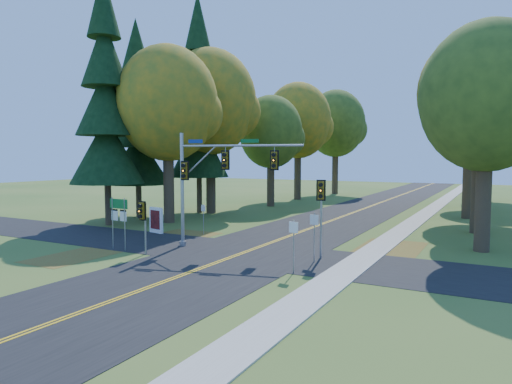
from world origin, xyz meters
The scene contains 30 objects.
ground centered at (0.00, 0.00, 0.00)m, with size 160.00×160.00×0.00m, color #32571E.
road_main centered at (0.00, 0.00, 0.01)m, with size 8.00×160.00×0.02m, color black.
road_cross centered at (0.00, 2.00, 0.01)m, with size 60.00×6.00×0.02m, color black.
centerline_left centered at (-0.10, 0.00, 0.03)m, with size 0.10×160.00×0.01m, color gold.
centerline_right centered at (0.10, 0.00, 0.03)m, with size 0.10×160.00×0.01m, color gold.
sidewalk_east centered at (6.20, 0.00, 0.03)m, with size 1.60×160.00×0.06m, color #9E998E.
leaf_patch_w_near centered at (-6.50, 4.00, 0.01)m, with size 4.00×6.00×0.00m, color brown.
leaf_patch_e centered at (6.80, 6.00, 0.01)m, with size 3.50×8.00×0.00m, color brown.
leaf_patch_w_far centered at (-7.50, -3.00, 0.01)m, with size 3.00×5.00×0.00m, color brown.
tree_w_a centered at (-11.13, 9.38, 9.49)m, with size 8.00×8.00×14.15m.
tree_e_a centered at (11.57, 8.77, 8.53)m, with size 7.20×7.20×12.73m.
tree_w_b centered at (-11.72, 16.29, 10.37)m, with size 8.60×8.60×15.38m.
tree_e_b centered at (10.97, 15.58, 8.90)m, with size 7.60×7.60×13.33m.
tree_w_c centered at (-9.54, 24.47, 7.94)m, with size 6.80×6.80×11.91m.
tree_e_c centered at (9.88, 23.69, 10.66)m, with size 8.80×8.80×15.79m.
tree_w_d centered at (-10.13, 33.18, 9.78)m, with size 8.20×8.20×14.56m.
tree_e_d centered at (9.26, 32.87, 8.24)m, with size 7.00×7.00×12.32m.
tree_w_e centered at (-8.92, 44.09, 10.07)m, with size 8.40×8.40×14.97m.
tree_e_e centered at (10.47, 43.58, 9.19)m, with size 7.80×7.80×13.74m.
pine_a centered at (-14.50, 6.00, 9.18)m, with size 5.60×5.60×19.48m.
pine_b centered at (-16.00, 11.00, 8.16)m, with size 5.60×5.60×17.31m.
pine_c centered at (-13.00, 16.00, 9.69)m, with size 5.60×5.60×20.56m.
traffic_mast centered at (-2.44, 2.43, 4.30)m, with size 7.15×2.32×6.69m.
east_signal_pole centered at (4.25, 2.57, 3.12)m, with size 0.47×0.55×4.12m.
ped_signal_pole centered at (-4.50, -1.06, 2.18)m, with size 0.46×0.53×2.93m.
route_sign_cluster centered at (-6.67, -0.65, 2.10)m, with size 1.39×0.14×2.98m.
info_kiosk centered at (-8.67, 4.80, 0.90)m, with size 1.31×0.45×1.80m.
reg_sign_e_north centered at (4.20, 1.78, 1.70)m, with size 0.47×0.10×2.48m.
reg_sign_e_south centered at (4.20, -0.78, 1.67)m, with size 0.46×0.12×2.44m.
reg_sign_w centered at (-5.51, 5.99, 1.43)m, with size 0.39×0.13×2.09m.
Camera 1 is at (12.42, -19.49, 5.25)m, focal length 32.00 mm.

